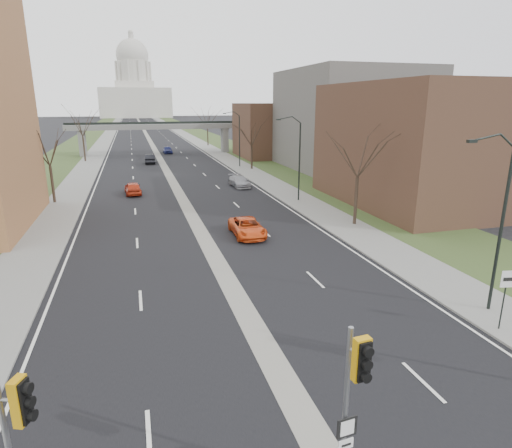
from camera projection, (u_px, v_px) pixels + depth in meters
name	position (u px, v px, depth m)	size (l,w,h in m)	color
road_surface	(145.00, 132.00, 151.53)	(20.00, 600.00, 0.01)	black
median_strip	(145.00, 132.00, 151.53)	(1.20, 600.00, 0.02)	gray
sidewalk_right	(179.00, 132.00, 154.70)	(4.00, 600.00, 0.12)	gray
sidewalk_left	(110.00, 133.00, 148.33)	(4.00, 600.00, 0.12)	gray
grass_verge_right	(196.00, 131.00, 156.30)	(8.00, 600.00, 0.10)	#354720
grass_verge_left	(91.00, 133.00, 146.75)	(8.00, 600.00, 0.10)	#354720
commercial_block_near	(426.00, 144.00, 43.46)	(16.00, 20.00, 12.00)	#503425
commercial_block_mid	(350.00, 120.00, 66.30)	(18.00, 22.00, 15.00)	#5E5B56
commercial_block_far	(276.00, 130.00, 82.03)	(14.00, 14.00, 10.00)	#503425
pedestrian_bridge	(156.00, 130.00, 85.49)	(34.00, 3.00, 6.45)	slate
capitol	(135.00, 90.00, 303.64)	(48.00, 42.00, 55.75)	beige
streetlight_near	(496.00, 174.00, 19.40)	(2.61, 0.20, 8.70)	black
streetlight_mid	(293.00, 135.00, 43.44)	(2.61, 0.20, 8.70)	black
streetlight_far	(234.00, 123.00, 67.48)	(2.61, 0.20, 8.70)	black
tree_left_b	(47.00, 143.00, 42.83)	(6.75, 6.75, 8.81)	#382B21
tree_left_c	(81.00, 121.00, 74.04)	(7.65, 7.65, 9.99)	#382B21
tree_right_a	(359.00, 147.00, 34.82)	(7.20, 7.20, 9.40)	#382B21
tree_right_b	(252.00, 132.00, 65.55)	(6.30, 6.30, 8.22)	#382B21
tree_right_c	(207.00, 116.00, 102.20)	(7.65, 7.65, 9.99)	#382B21
signal_pole_median	(354.00, 388.00, 10.30)	(0.57, 0.82, 4.95)	gray
speed_limit_sign	(505.00, 289.00, 19.05)	(0.61, 0.16, 2.85)	black
car_left_near	(133.00, 188.00, 48.68)	(1.71, 4.25, 1.45)	#B72F14
car_left_far	(150.00, 159.00, 73.74)	(1.65, 4.72, 1.56)	black
car_right_near	(247.00, 227.00, 33.50)	(2.27, 4.92, 1.37)	#D84B17
car_right_mid	(239.00, 181.00, 53.09)	(1.91, 4.70, 1.36)	gray
car_right_far	(168.00, 150.00, 88.33)	(1.74, 4.33, 1.48)	navy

